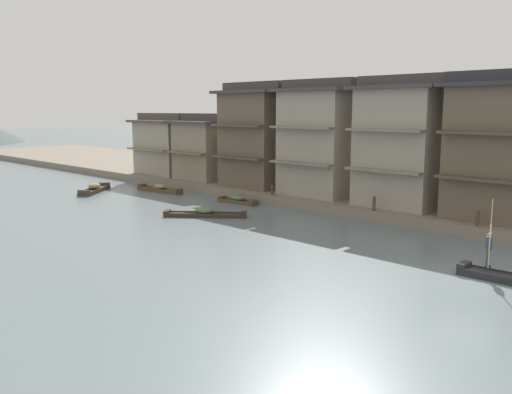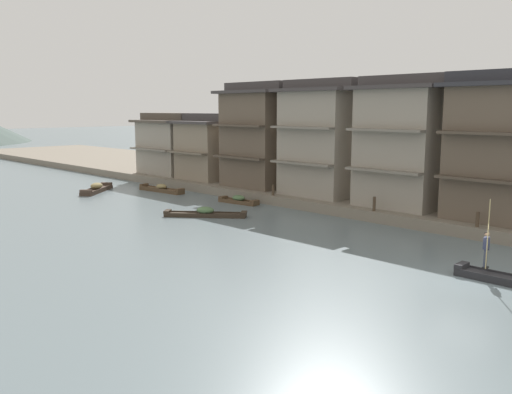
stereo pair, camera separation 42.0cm
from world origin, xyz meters
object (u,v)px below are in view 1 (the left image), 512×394
Objects in this scene: house_waterfront_end at (170,144)px; mooring_post_dock_mid at (374,204)px; mooring_post_dock_far at (272,190)px; boat_moored_third at (160,189)px; boat_moored_second at (95,189)px; boat_moored_far at (238,200)px; house_waterfront_far at (209,147)px; boat_moored_nearest at (205,214)px; house_waterfront_nearest at (509,148)px; boatman_person at (489,244)px; mooring_post_dock_near at (478,219)px; boat_foreground_poled at (512,279)px; house_waterfront_second at (408,142)px; house_waterfront_tall at (327,138)px; house_waterfront_narrow at (262,135)px.

house_waterfront_end is 26.55m from mooring_post_dock_mid.
boat_moored_third is at bearing 101.62° from mooring_post_dock_far.
boat_moored_far is at bearing -69.66° from boat_moored_second.
house_waterfront_far is at bearing 61.61° from boat_moored_far.
boat_moored_nearest is 0.56× the size of house_waterfront_nearest.
boatman_person is 22.04m from boat_moored_far.
boat_moored_third is 0.74× the size of house_waterfront_end.
house_waterfront_nearest reaches higher than mooring_post_dock_near.
boat_moored_nearest is 12.24m from boat_moored_third.
boat_moored_far is (5.30, 22.39, 0.07)m from boat_foreground_poled.
boat_moored_second is 11.15m from house_waterfront_far.
house_waterfront_end reaches higher than mooring_post_dock_mid.
house_waterfront_second reaches higher than mooring_post_dock_near.
boat_moored_far is (0.79, -9.18, -0.00)m from boat_moored_third.
mooring_post_dock_near is at bearing -78.34° from boat_moored_second.
boat_moored_nearest is 19.37m from house_waterfront_nearest.
house_waterfront_second is 1.00× the size of house_waterfront_tall.
house_waterfront_nearest is 8.61m from mooring_post_dock_mid.
boat_moored_far is 4.25× the size of mooring_post_dock_near.
mooring_post_dock_far reaches higher than boat_moored_second.
boat_foreground_poled is 11.50m from house_waterfront_nearest.
boat_moored_nearest is at bearing -156.50° from boat_moored_far.
house_waterfront_nearest is (9.64, 3.96, 4.85)m from boat_foreground_poled.
boat_foreground_poled is at bearing -121.57° from mooring_post_dock_mid.
boat_foreground_poled is 35.57m from boat_moored_second.
mooring_post_dock_near reaches higher than boat_moored_far.
house_waterfront_nearest and house_waterfront_narrow have the same top height.
house_waterfront_nearest is at bearing -93.03° from house_waterfront_tall.
boat_moored_nearest is 1.36× the size of boat_moored_far.
boat_foreground_poled is 21.34m from mooring_post_dock_far.
mooring_post_dock_mid is 1.15× the size of mooring_post_dock_far.
house_waterfront_narrow is 12.91m from house_waterfront_end.
mooring_post_dock_mid is (2.34, -20.43, 0.94)m from boat_moored_third.
house_waterfront_far is (5.64, -0.21, 3.49)m from boat_moored_third.
mooring_post_dock_mid is at bearing 55.68° from boatman_person.
boatman_person is 0.58× the size of boat_moored_third.
boat_moored_far is (5.16, 2.25, 0.02)m from boat_moored_nearest.
house_waterfront_tall is 19.68m from house_waterfront_end.
house_waterfront_tall is 10.31× the size of mooring_post_dock_near.
house_waterfront_narrow is 20.80m from mooring_post_dock_near.
house_waterfront_nearest reaches higher than house_waterfront_end.
house_waterfront_far is (-0.22, 13.60, -1.29)m from house_waterfront_tall.
house_waterfront_second is 6.89m from house_waterfront_tall.
mooring_post_dock_mid reaches higher than boat_moored_nearest.
mooring_post_dock_near is (6.89, 3.34, -0.36)m from boatman_person.
house_waterfront_end is at bearing 79.74° from mooring_post_dock_far.
house_waterfront_far is 7.82× the size of mooring_post_dock_far.
mooring_post_dock_near is at bearing -90.00° from mooring_post_dock_mid.
house_waterfront_far is (-0.28, 20.50, -1.29)m from house_waterfront_second.
house_waterfront_tall is at bearing -89.08° from house_waterfront_far.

